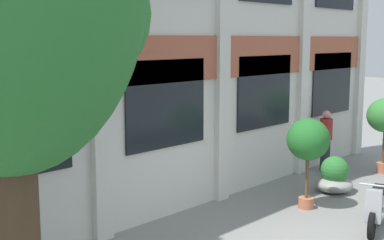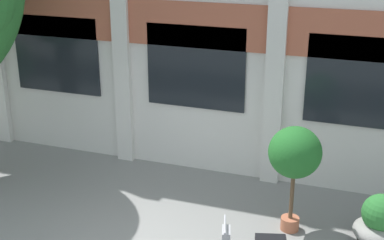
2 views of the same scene
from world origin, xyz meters
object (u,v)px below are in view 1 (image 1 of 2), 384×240
at_px(potted_plant_terracotta_small, 308,142).
at_px(potted_plant_wide_bowl, 334,177).
at_px(resident_by_doorway, 326,139).
at_px(scooter_second_parked, 377,207).

bearing_deg(potted_plant_terracotta_small, potted_plant_wide_bowl, 5.61).
height_order(potted_plant_terracotta_small, resident_by_doorway, potted_plant_terracotta_small).
bearing_deg(scooter_second_parked, potted_plant_terracotta_small, -114.36).
bearing_deg(potted_plant_wide_bowl, scooter_second_parked, -133.96).
distance_m(potted_plant_wide_bowl, scooter_second_parked, 2.44).
bearing_deg(potted_plant_terracotta_small, resident_by_doorway, 22.79).
distance_m(potted_plant_terracotta_small, resident_by_doorway, 3.46).
relative_size(potted_plant_terracotta_small, scooter_second_parked, 1.40).
distance_m(potted_plant_terracotta_small, scooter_second_parked, 1.90).
bearing_deg(potted_plant_wide_bowl, resident_by_doorway, 34.83).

